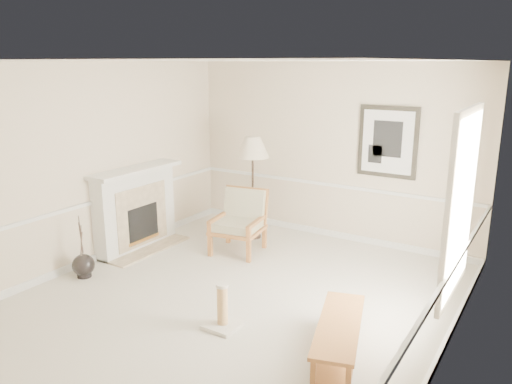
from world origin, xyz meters
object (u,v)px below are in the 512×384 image
at_px(floor_vase, 84,266).
at_px(scratching_post, 223,314).
at_px(floor_lamp, 253,150).
at_px(bench, 339,335).
at_px(armchair, 241,218).

distance_m(floor_vase, scratching_post, 2.42).
bearing_deg(floor_lamp, bench, -44.16).
height_order(floor_vase, armchair, armchair).
distance_m(floor_lamp, scratching_post, 3.28).
relative_size(armchair, scratching_post, 1.83).
bearing_deg(floor_vase, scratching_post, -1.95).
bearing_deg(scratching_post, armchair, 118.94).
height_order(floor_lamp, scratching_post, floor_lamp).
xyz_separation_m(bench, scratching_post, (-1.34, -0.12, -0.09)).
height_order(floor_vase, bench, floor_vase).
bearing_deg(floor_vase, bench, 0.64).
relative_size(floor_lamp, bench, 1.21).
distance_m(armchair, floor_lamp, 1.16).
relative_size(floor_vase, scratching_post, 1.69).
height_order(armchair, bench, armchair).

